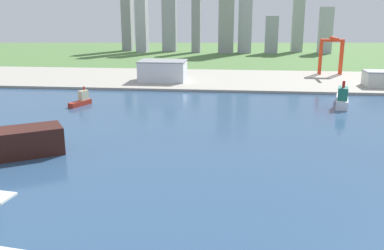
{
  "coord_description": "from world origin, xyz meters",
  "views": [
    {
      "loc": [
        39.88,
        30.25,
        74.13
      ],
      "look_at": [
        17.83,
        233.74,
        18.67
      ],
      "focal_mm": 39.72,
      "sensor_mm": 36.0,
      "label": 1
    }
  ],
  "objects_px": {
    "tugboat_small": "(81,100)",
    "port_crane_red": "(332,48)",
    "warehouse_main": "(163,70)",
    "ferry_boat": "(342,99)"
  },
  "relations": [
    {
      "from": "warehouse_main",
      "to": "ferry_boat",
      "type": "bearing_deg",
      "value": -30.93
    },
    {
      "from": "ferry_boat",
      "to": "tugboat_small",
      "type": "xyz_separation_m",
      "value": [
        -207.61,
        -19.17,
        -1.65
      ]
    },
    {
      "from": "tugboat_small",
      "to": "warehouse_main",
      "type": "bearing_deg",
      "value": 68.29
    },
    {
      "from": "port_crane_red",
      "to": "warehouse_main",
      "type": "distance_m",
      "value": 196.34
    },
    {
      "from": "port_crane_red",
      "to": "warehouse_main",
      "type": "bearing_deg",
      "value": -160.5
    },
    {
      "from": "warehouse_main",
      "to": "port_crane_red",
      "type": "bearing_deg",
      "value": 19.5
    },
    {
      "from": "tugboat_small",
      "to": "port_crane_red",
      "type": "xyz_separation_m",
      "value": [
        230.26,
        181.14,
        28.64
      ]
    },
    {
      "from": "ferry_boat",
      "to": "port_crane_red",
      "type": "distance_m",
      "value": 165.76
    },
    {
      "from": "tugboat_small",
      "to": "port_crane_red",
      "type": "distance_m",
      "value": 294.37
    },
    {
      "from": "ferry_boat",
      "to": "tugboat_small",
      "type": "distance_m",
      "value": 208.5
    }
  ]
}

